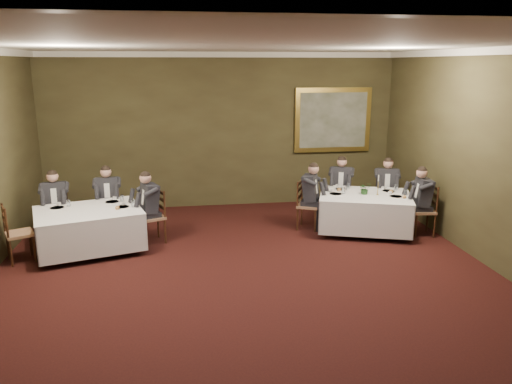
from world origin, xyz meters
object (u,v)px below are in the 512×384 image
object	(u,v)px
diner_main_backleft	(341,194)
diner_sec_backleft	(57,213)
diner_sec_backright	(109,207)
painting	(333,120)
chair_main_backleft	(340,204)
diner_sec_endright	(152,216)
table_main	(364,210)
chair_sec_backright	(110,218)
chair_sec_endright	(153,227)
diner_main_backright	(386,196)
table_second	(89,227)
candlestick	(378,187)
chair_sec_backleft	(58,225)
chair_sec_endleft	(20,245)
diner_main_endleft	(309,204)
centerpiece	(365,188)
chair_main_endright	(422,221)
chair_main_backright	(385,206)
chair_main_endleft	(308,215)
diner_main_endright	(423,209)

from	to	relation	value
diner_main_backleft	diner_sec_backleft	xyz separation A→B (m)	(-5.74, -0.54, 0.00)
diner_sec_backright	painting	bearing A→B (deg)	-167.09
chair_main_backleft	diner_sec_endright	world-z (taller)	diner_sec_endright
table_main	chair_sec_backright	distance (m)	5.04
chair_sec_backright	chair_sec_endright	world-z (taller)	same
chair_sec_endright	diner_main_backright	bearing A→B (deg)	-103.87
table_second	diner_sec_endright	bearing A→B (deg)	15.93
chair_sec_backright	candlestick	size ratio (longest dim) A/B	2.42
chair_sec_backright	chair_sec_endright	xyz separation A→B (m)	(0.87, -0.70, 0.00)
chair_sec_backleft	chair_sec_endleft	distance (m)	1.13
diner_main_endleft	centerpiece	bearing A→B (deg)	98.89
chair_main_endright	chair_sec_backright	xyz separation A→B (m)	(-6.05, 1.08, 0.00)
chair_main_backright	chair_main_endleft	size ratio (longest dim) A/B	1.00
chair_main_endleft	diner_sec_endright	xyz separation A→B (m)	(-3.07, -0.33, 0.23)
chair_main_endright	chair_sec_endleft	bearing A→B (deg)	98.59
chair_sec_backleft	diner_sec_endright	world-z (taller)	diner_sec_endright
diner_main_endright	chair_sec_endleft	size ratio (longest dim) A/B	1.35
diner_main_backright	chair_main_endleft	xyz separation A→B (m)	(-1.79, -0.34, -0.23)
diner_sec_endright	candlestick	xyz separation A→B (m)	(4.35, -0.09, 0.40)
diner_main_backleft	diner_sec_backleft	bearing A→B (deg)	27.86
diner_main_endright	painting	distance (m)	3.19
chair_main_endleft	chair_sec_endleft	size ratio (longest dim) A/B	1.00
chair_sec_endright	diner_sec_endright	xyz separation A→B (m)	(-0.01, -0.00, 0.23)
centerpiece	table_second	bearing A→B (deg)	-176.59
chair_sec_endright	chair_main_backleft	bearing A→B (deg)	-97.82
table_main	diner_main_backright	xyz separation A→B (m)	(0.73, 0.70, 0.06)
chair_main_backleft	chair_sec_backleft	bearing A→B (deg)	27.85
diner_main_endright	diner_sec_endright	distance (m)	5.19
diner_sec_backleft	diner_sec_backright	size ratio (longest dim) A/B	1.00
diner_sec_backright	painting	size ratio (longest dim) A/B	0.74
diner_main_endright	chair_sec_backright	distance (m)	6.13
chair_sec_backright	diner_sec_backright	size ratio (longest dim) A/B	0.74
table_second	chair_main_endright	size ratio (longest dim) A/B	2.09
diner_main_backright	chair_sec_endleft	size ratio (longest dim) A/B	1.35
diner_main_backright	candlestick	bearing A→B (deg)	74.77
chair_main_backleft	chair_sec_backright	bearing A→B (deg)	25.77
chair_sec_backleft	chair_sec_endright	xyz separation A→B (m)	(1.80, -0.44, 0.00)
chair_main_endright	diner_sec_endright	size ratio (longest dim) A/B	0.74
chair_main_endright	diner_sec_backleft	world-z (taller)	diner_sec_backleft
chair_sec_endleft	painting	world-z (taller)	painting
diner_main_endleft	painting	distance (m)	2.65
centerpiece	chair_sec_backleft	bearing A→B (deg)	175.73
table_main	table_second	xyz separation A→B (m)	(-5.20, -0.29, 0.00)
diner_main_backright	candlestick	world-z (taller)	diner_main_backright
chair_main_backright	diner_main_endleft	world-z (taller)	diner_main_endleft
table_second	chair_sec_endleft	xyz separation A→B (m)	(-1.09, -0.31, -0.17)
table_main	chair_sec_backright	xyz separation A→B (m)	(-4.99, 0.73, -0.17)
chair_sec_backleft	diner_sec_backright	world-z (taller)	diner_sec_backright
diner_sec_endright	chair_main_endright	bearing A→B (deg)	-115.87
chair_sec_backleft	chair_sec_backright	distance (m)	0.96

